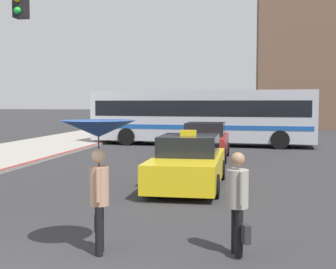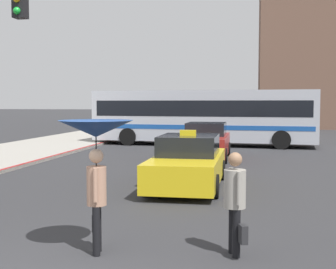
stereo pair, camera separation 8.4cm
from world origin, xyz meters
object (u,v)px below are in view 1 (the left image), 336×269
at_px(pedestrian_man, 238,196).
at_px(city_bus, 202,115).
at_px(sedan_red, 205,142).
at_px(taxi, 188,163).
at_px(pedestrian_with_umbrella, 99,144).

bearing_deg(pedestrian_man, city_bus, 168.94).
distance_m(sedan_red, pedestrian_man, 12.43).
bearing_deg(city_bus, sedan_red, 12.12).
bearing_deg(taxi, pedestrian_with_umbrella, 83.95).
height_order(taxi, city_bus, city_bus).
distance_m(pedestrian_with_umbrella, pedestrian_man, 2.29).
distance_m(sedan_red, pedestrian_with_umbrella, 12.65).
xyz_separation_m(sedan_red, pedestrian_with_umbrella, (-0.52, -12.60, 1.03)).
distance_m(taxi, city_bus, 12.93).
height_order(taxi, pedestrian_with_umbrella, pedestrian_with_umbrella).
bearing_deg(sedan_red, taxi, 91.01).
relative_size(city_bus, pedestrian_man, 7.71).
bearing_deg(pedestrian_man, pedestrian_with_umbrella, -100.89).
bearing_deg(pedestrian_man, taxi, 176.19).
bearing_deg(pedestrian_with_umbrella, taxi, -19.09).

